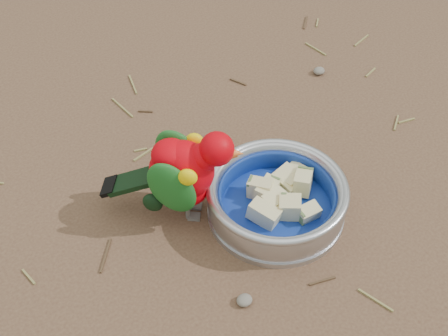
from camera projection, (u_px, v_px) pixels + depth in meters
ground at (292, 231)px, 0.93m from camera, size 60.00×60.00×0.00m
food_bowl at (276, 210)px, 0.95m from camera, size 0.21×0.21×0.02m
bowl_wall at (277, 197)px, 0.93m from camera, size 0.21×0.21×0.04m
fruit_wedges at (277, 200)px, 0.93m from camera, size 0.12×0.12×0.03m
lory_parrot at (185, 177)px, 0.90m from camera, size 0.21×0.19×0.15m
ground_debris at (287, 192)px, 0.98m from camera, size 0.90×0.80×0.01m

